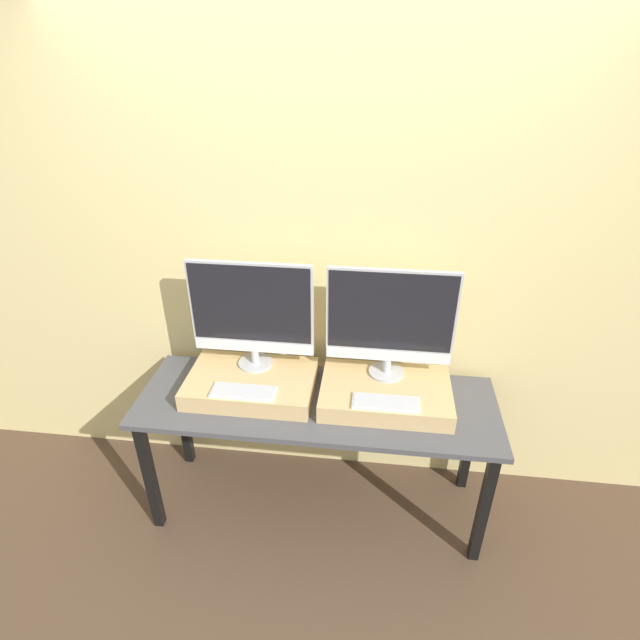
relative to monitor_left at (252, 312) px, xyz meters
The scene contains 9 objects.
ground_plane 1.29m from the monitor_left, 52.43° to the right, with size 12.00×12.00×0.00m, color #4C3828.
wall_back 0.43m from the monitor_left, 33.51° to the left, with size 8.00×0.04×2.60m.
workbench 0.62m from the monitor_left, 22.84° to the right, with size 1.81×0.60×0.75m.
wooden_riser_left 0.38m from the monitor_left, 90.00° to the right, with size 0.64×0.42×0.09m.
monitor_left is the anchor object (origin of this frame).
keyboard_left 0.39m from the monitor_left, 90.00° to the right, with size 0.32×0.12×0.01m.
wooden_riser_right 0.78m from the monitor_left, ahead, with size 0.64×0.42×0.09m.
monitor_right 0.68m from the monitor_left, ahead, with size 0.62×0.18×0.58m.
keyboard_right 0.79m from the monitor_left, 20.01° to the right, with size 0.32×0.12×0.01m.
Camera 1 is at (0.26, -1.67, 2.35)m, focal length 28.00 mm.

